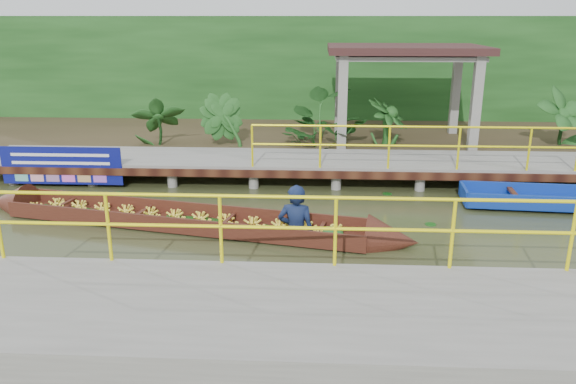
{
  "coord_description": "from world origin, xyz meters",
  "views": [
    {
      "loc": [
        0.53,
        -10.3,
        4.01
      ],
      "look_at": [
        -0.05,
        0.5,
        0.6
      ],
      "focal_mm": 35.0,
      "sensor_mm": 36.0,
      "label": 1
    }
  ],
  "objects": [
    {
      "name": "ground",
      "position": [
        0.0,
        0.0,
        0.0
      ],
      "size": [
        80.0,
        80.0,
        0.0
      ],
      "primitive_type": "plane",
      "color": "#2D3219",
      "rests_on": "ground"
    },
    {
      "name": "vendor_boat",
      "position": [
        -1.62,
        -0.07,
        0.31
      ],
      "size": [
        9.14,
        2.77,
        2.31
      ],
      "rotation": [
        0.0,
        0.0,
        -0.21
      ],
      "color": "#39160F",
      "rests_on": "ground"
    },
    {
      "name": "near_dock",
      "position": [
        1.0,
        -4.2,
        0.3
      ],
      "size": [
        18.0,
        2.4,
        1.73
      ],
      "color": "slate",
      "rests_on": "ground"
    },
    {
      "name": "far_dock",
      "position": [
        0.02,
        3.43,
        0.48
      ],
      "size": [
        16.0,
        2.06,
        1.66
      ],
      "color": "slate",
      "rests_on": "ground"
    },
    {
      "name": "blue_banner",
      "position": [
        -5.64,
        2.48,
        0.56
      ],
      "size": [
        2.97,
        0.04,
        0.93
      ],
      "color": "navy",
      "rests_on": "ground"
    },
    {
      "name": "tropical_plants",
      "position": [
        2.25,
        5.3,
        1.12
      ],
      "size": [
        14.08,
        1.08,
        1.34
      ],
      "color": "#153C13",
      "rests_on": "ground"
    },
    {
      "name": "pavilion",
      "position": [
        3.0,
        6.3,
        2.82
      ],
      "size": [
        4.4,
        3.0,
        3.0
      ],
      "color": "slate",
      "rests_on": "ground"
    },
    {
      "name": "land_strip",
      "position": [
        0.0,
        7.5,
        0.23
      ],
      "size": [
        30.0,
        8.0,
        0.45
      ],
      "primitive_type": "cube",
      "color": "#312818",
      "rests_on": "ground"
    },
    {
      "name": "foliage_backdrop",
      "position": [
        0.0,
        10.0,
        2.0
      ],
      "size": [
        30.0,
        0.8,
        4.0
      ],
      "primitive_type": "cube",
      "color": "#153C13",
      "rests_on": "ground"
    }
  ]
}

